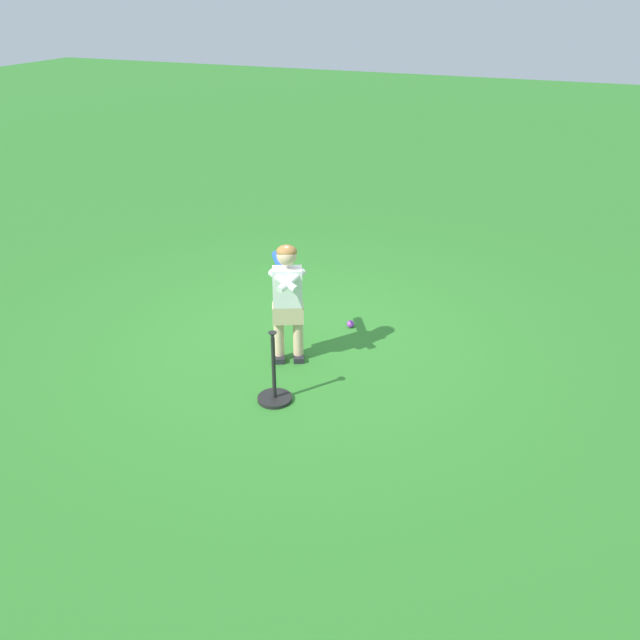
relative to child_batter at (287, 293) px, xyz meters
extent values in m
plane|color=#2D7528|center=(-0.45, -0.03, -0.65)|extent=(40.00, 40.00, 0.00)
cube|color=#232328|center=(-0.02, 0.09, -0.63)|extent=(0.17, 0.15, 0.05)
cylinder|color=#DBB28E|center=(-0.03, 0.08, -0.44)|extent=(0.09, 0.09, 0.34)
cube|color=#232328|center=(0.06, -0.06, -0.63)|extent=(0.17, 0.15, 0.05)
cylinder|color=#DBB28E|center=(0.04, -0.07, -0.44)|extent=(0.09, 0.09, 0.34)
cube|color=#C6B284|center=(0.00, 0.00, -0.19)|extent=(0.25, 0.31, 0.16)
cube|color=white|center=(0.00, 0.00, 0.06)|extent=(0.24, 0.29, 0.34)
sphere|color=#DBB28E|center=(0.00, 0.00, 0.34)|extent=(0.17, 0.17, 0.17)
ellipsoid|color=olive|center=(-0.01, 0.00, 0.37)|extent=(0.23, 0.23, 0.11)
sphere|color=blue|center=(0.13, 0.06, 0.15)|extent=(0.04, 0.04, 0.04)
cylinder|color=black|center=(0.05, 0.01, 0.16)|extent=(0.13, 0.11, 0.05)
cylinder|color=blue|center=(-0.14, -0.13, 0.20)|extent=(0.32, 0.26, 0.11)
sphere|color=blue|center=(-0.27, -0.23, 0.22)|extent=(0.07, 0.07, 0.07)
cylinder|color=white|center=(0.08, 0.08, 0.16)|extent=(0.31, 0.16, 0.14)
cylinder|color=white|center=(0.11, 0.02, 0.16)|extent=(0.17, 0.31, 0.14)
sphere|color=purple|center=(-0.79, 0.31, -0.61)|extent=(0.07, 0.07, 0.07)
cylinder|color=black|center=(0.65, 0.17, -0.64)|extent=(0.28, 0.28, 0.03)
cylinder|color=black|center=(0.65, 0.17, -0.35)|extent=(0.03, 0.03, 0.55)
cone|color=black|center=(0.65, 0.17, -0.05)|extent=(0.07, 0.07, 0.04)
camera|label=1|loc=(4.76, 2.24, 2.39)|focal=37.90mm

